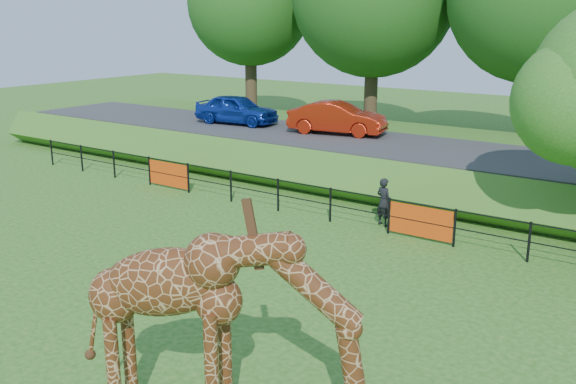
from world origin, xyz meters
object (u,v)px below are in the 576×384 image
(car_blue, at_px, (237,109))
(giraffe, at_px, (227,332))
(car_red, at_px, (337,118))
(visitor, at_px, (384,202))

(car_blue, bearing_deg, giraffe, -147.50)
(giraffe, xyz_separation_m, car_blue, (-13.08, 16.28, 0.43))
(car_red, bearing_deg, giraffe, -166.00)
(car_blue, relative_size, visitor, 2.64)
(visitor, bearing_deg, giraffe, 119.72)
(giraffe, relative_size, visitor, 3.12)
(giraffe, xyz_separation_m, car_red, (-7.91, 16.61, 0.43))
(giraffe, height_order, car_red, giraffe)
(giraffe, relative_size, car_blue, 1.18)
(car_blue, relative_size, car_red, 0.96)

